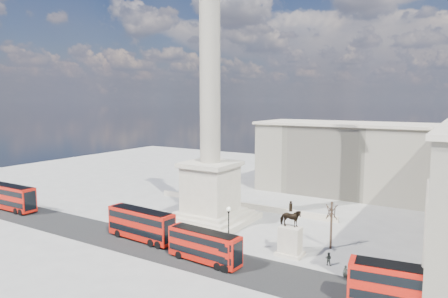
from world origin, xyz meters
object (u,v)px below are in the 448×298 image
Objects in this scene: red_bus_e at (11,197)px; victorian_lamp at (229,226)px; red_bus_c at (206,247)px; pedestrian_crossing at (295,244)px; red_bus_a at (141,224)px; red_bus_d at (414,291)px; red_bus_b at (205,246)px; equestrian_statue at (290,237)px; pedestrian_walking at (345,273)px; nelsons_column at (210,150)px; pedestrian_standing at (328,259)px.

red_bus_e is 48.34m from victorian_lamp.
pedestrian_crossing is (8.57, 10.36, -1.19)m from red_bus_c.
red_bus_a is at bearing 81.95° from pedestrian_crossing.
red_bus_e reaches higher than red_bus_d.
red_bus_b is at bearing -105.24° from victorian_lamp.
red_bus_b is at bearing -132.73° from red_bus_c.
red_bus_a is at bearing -163.66° from equestrian_statue.
pedestrian_walking is (17.47, 4.29, -1.13)m from red_bus_c.
pedestrian_crossing is at bearing 158.42° from pedestrian_walking.
nelsons_column is 17.75m from red_bus_a.
red_bus_c is at bearing 43.99° from red_bus_b.
pedestrian_walking is (-7.91, 4.37, -1.70)m from red_bus_d.
victorian_lamp is at bearing 162.29° from red_bus_d.
nelsons_column is 4.08× the size of red_bus_a.
pedestrian_walking reaches higher than pedestrian_standing.
red_bus_b is 18.16m from pedestrian_walking.
red_bus_a is 14.66m from victorian_lamp.
victorian_lamp is 3.84× the size of pedestrian_standing.
nelsons_column reaches higher than red_bus_e.
red_bus_d reaches higher than pedestrian_standing.
victorian_lamp is 0.87× the size of equestrian_statue.
pedestrian_standing is (61.48, 6.80, -1.76)m from red_bus_e.
victorian_lamp reaches higher than red_bus_c.
red_bus_e is at bearing -175.09° from red_bus_a.
equestrian_statue is 9.82m from pedestrian_walking.
nelsons_column is at bearing 157.79° from equestrian_statue.
red_bus_e is (-33.82, -0.89, 0.08)m from red_bus_a.
red_bus_c is 5.58× the size of pedestrian_crossing.
equestrian_statue is 5.97m from pedestrian_standing.
red_bus_e is 56.53m from pedestrian_crossing.
red_bus_e is 1.83× the size of victorian_lamp.
red_bus_c is at bearing 111.07° from pedestrian_crossing.
pedestrian_walking is 4.67m from pedestrian_standing.
red_bus_e is at bearing 171.45° from red_bus_d.
red_bus_e is at bearing 70.26° from pedestrian_crossing.
victorian_lamp reaches higher than pedestrian_walking.
red_bus_e is at bearing -172.51° from equestrian_statue.
red_bus_a is at bearing 169.43° from red_bus_d.
red_bus_b is 0.25m from red_bus_c.
equestrian_statue is at bearing 28.26° from victorian_lamp.
red_bus_b is at bearing -136.36° from equestrian_statue.
victorian_lamp is 10.20m from pedestrian_crossing.
equestrian_statue is 4.15× the size of pedestrian_walking.
nelsons_column is 28.08m from pedestrian_standing.
red_bus_c is at bearing 27.07° from pedestrian_standing.
red_bus_a is 30.94m from pedestrian_walking.
red_bus_c reaches higher than pedestrian_walking.
red_bus_d is 13.65m from pedestrian_standing.
red_bus_d is 7.15× the size of pedestrian_standing.
pedestrian_standing is at bearing -18.49° from nelsons_column.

